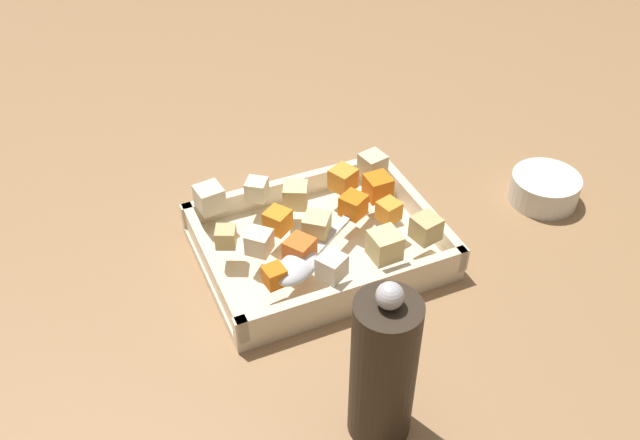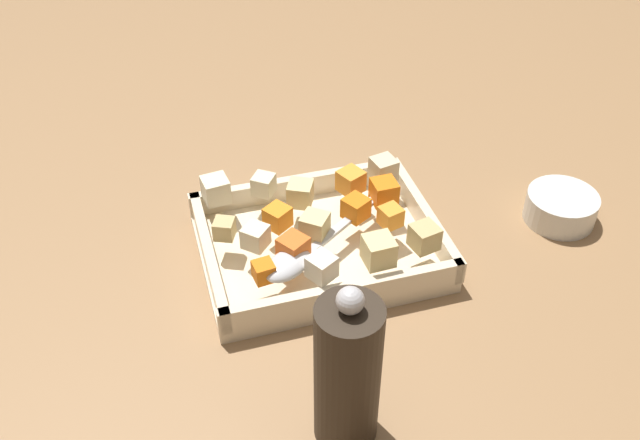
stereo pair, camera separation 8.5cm
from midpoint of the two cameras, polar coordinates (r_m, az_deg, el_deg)
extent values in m
plane|color=#936D47|center=(0.89, -3.02, -2.68)|extent=(4.00, 4.00, 0.00)
cube|color=beige|center=(0.88, -2.76, -2.50)|extent=(0.28, 0.22, 0.01)
cube|color=beige|center=(0.79, -0.04, -5.91)|extent=(0.28, 0.01, 0.03)
cube|color=beige|center=(0.94, -5.13, 2.42)|extent=(0.28, 0.01, 0.03)
cube|color=beige|center=(0.84, -11.47, -3.83)|extent=(0.01, 0.22, 0.03)
cube|color=beige|center=(0.91, 5.18, 0.88)|extent=(0.01, 0.22, 0.03)
cube|color=orange|center=(0.80, -4.66, -2.56)|extent=(0.04, 0.04, 0.03)
cube|color=orange|center=(0.89, 1.94, 2.56)|extent=(0.03, 0.03, 0.03)
cube|color=orange|center=(0.90, -0.82, 3.20)|extent=(0.04, 0.04, 0.03)
cube|color=orange|center=(0.86, 0.01, 0.89)|extent=(0.04, 0.04, 0.03)
cube|color=orange|center=(0.78, -6.79, -4.61)|extent=(0.02, 0.02, 0.02)
cube|color=orange|center=(0.85, -6.29, -0.17)|extent=(0.04, 0.04, 0.03)
cube|color=orange|center=(0.86, 2.73, 0.64)|extent=(0.03, 0.03, 0.02)
cube|color=beige|center=(0.90, -7.79, 2.35)|extent=(0.04, 0.04, 0.03)
cube|color=beige|center=(0.93, 1.64, 4.36)|extent=(0.03, 0.03, 0.03)
cube|color=#E0CC89|center=(0.80, 2.21, -2.17)|extent=(0.03, 0.03, 0.03)
cube|color=beige|center=(0.82, -7.85, -1.88)|extent=(0.04, 0.04, 0.03)
cube|color=#E0CC89|center=(0.83, -3.20, -0.62)|extent=(0.04, 0.04, 0.03)
cube|color=beige|center=(0.89, -11.56, 1.62)|extent=(0.03, 0.03, 0.03)
cube|color=tan|center=(0.83, 5.62, -0.77)|extent=(0.03, 0.03, 0.03)
cube|color=tan|center=(0.84, -10.45, -1.45)|extent=(0.03, 0.03, 0.02)
cube|color=#E0CC89|center=(0.88, -4.73, 1.88)|extent=(0.04, 0.04, 0.03)
cube|color=silver|center=(0.78, -2.16, -3.87)|extent=(0.04, 0.04, 0.03)
ellipsoid|color=silver|center=(0.79, -4.95, -3.91)|extent=(0.07, 0.07, 0.02)
cube|color=silver|center=(0.86, -0.80, -0.11)|extent=(0.13, 0.09, 0.01)
cylinder|color=#2D2319|center=(0.65, 1.31, -12.13)|extent=(0.06, 0.06, 0.17)
sphere|color=#B7B7BC|center=(0.58, 1.45, -6.28)|extent=(0.02, 0.02, 0.02)
cylinder|color=silver|center=(0.99, 15.22, 2.35)|extent=(0.09, 0.09, 0.04)
camera|label=1|loc=(0.04, -92.86, -2.39)|focal=39.99mm
camera|label=2|loc=(0.04, 87.14, 2.39)|focal=39.99mm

